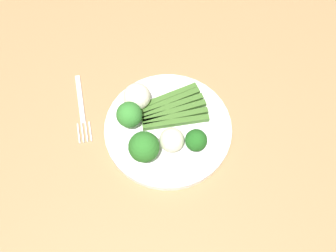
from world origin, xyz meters
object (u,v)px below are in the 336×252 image
(asparagus_bundle, at_px, (172,109))
(broccoli_right, at_px, (196,139))
(broccoli_back_right, at_px, (144,147))
(broccoli_near_center, at_px, (129,115))
(plate, at_px, (168,129))
(fork, at_px, (82,109))
(dining_table, at_px, (142,166))
(cauliflower_back, at_px, (137,96))
(cauliflower_front, at_px, (172,138))
(chair, at_px, (173,7))

(asparagus_bundle, xyz_separation_m, broccoli_right, (-0.05, 0.08, 0.02))
(broccoli_back_right, distance_m, broccoli_near_center, 0.08)
(plate, height_order, asparagus_bundle, asparagus_bundle)
(broccoli_near_center, bearing_deg, fork, -16.82)
(dining_table, relative_size, cauliflower_back, 20.68)
(dining_table, distance_m, asparagus_bundle, 0.17)
(broccoli_near_center, bearing_deg, asparagus_bundle, -156.06)
(dining_table, height_order, fork, fork)
(broccoli_back_right, relative_size, cauliflower_front, 1.48)
(dining_table, height_order, broccoli_right, broccoli_right)
(asparagus_bundle, height_order, broccoli_back_right, broccoli_back_right)
(plate, xyz_separation_m, cauliflower_back, (0.07, -0.05, 0.04))
(cauliflower_back, relative_size, fork, 0.34)
(broccoli_back_right, bearing_deg, chair, -90.77)
(dining_table, xyz_separation_m, plate, (-0.06, -0.04, 0.12))
(chair, bearing_deg, fork, 82.59)
(plate, bearing_deg, broccoli_back_right, 59.37)
(chair, relative_size, fork, 5.32)
(plate, xyz_separation_m, broccoli_back_right, (0.04, 0.07, 0.05))
(chair, relative_size, cauliflower_front, 17.69)
(dining_table, height_order, cauliflower_back, cauliflower_back)
(chair, height_order, broccoli_near_center, chair)
(asparagus_bundle, height_order, cauliflower_back, cauliflower_back)
(plate, height_order, broccoli_back_right, broccoli_back_right)
(broccoli_back_right, xyz_separation_m, fork, (0.15, -0.10, -0.05))
(broccoli_back_right, xyz_separation_m, cauliflower_back, (0.03, -0.12, -0.01))
(cauliflower_front, bearing_deg, broccoli_back_right, 32.05)
(fork, bearing_deg, chair, 148.04)
(fork, bearing_deg, asparagus_bundle, 74.73)
(plate, distance_m, fork, 0.19)
(broccoli_right, xyz_separation_m, fork, (0.24, -0.07, -0.04))
(broccoli_near_center, bearing_deg, broccoli_back_right, 117.91)
(cauliflower_back, bearing_deg, broccoli_near_center, 79.33)
(chair, bearing_deg, broccoli_right, 106.26)
(broccoli_right, bearing_deg, dining_table, 1.15)
(dining_table, bearing_deg, plate, -144.28)
(broccoli_right, xyz_separation_m, cauliflower_back, (0.12, -0.09, -0.00))
(asparagus_bundle, bearing_deg, cauliflower_front, -110.64)
(asparagus_bundle, relative_size, fork, 0.94)
(plate, relative_size, broccoli_back_right, 3.57)
(asparagus_bundle, height_order, fork, asparagus_bundle)
(dining_table, distance_m, chair, 0.65)
(plate, height_order, broccoli_right, broccoli_right)
(broccoli_right, xyz_separation_m, cauliflower_front, (0.05, -0.00, -0.01))
(plate, height_order, broccoli_near_center, broccoli_near_center)
(cauliflower_back, distance_m, fork, 0.13)
(chair, relative_size, broccoli_back_right, 11.94)
(cauliflower_back, bearing_deg, chair, -93.87)
(cauliflower_back, bearing_deg, plate, 143.04)
(dining_table, relative_size, broccoli_right, 21.75)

